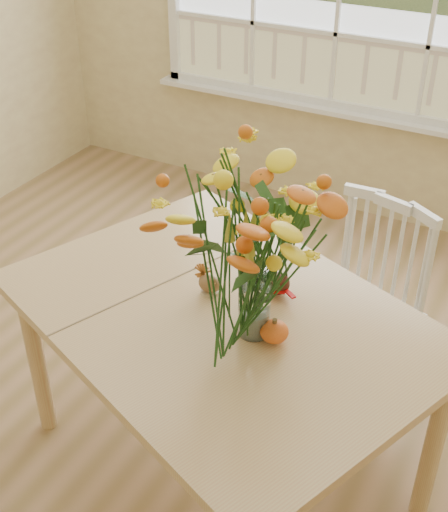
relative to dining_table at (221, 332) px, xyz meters
The scene contains 7 objects.
floor 0.85m from the dining_table, behind, with size 4.00×4.50×0.01m, color olive.
dining_table is the anchor object (origin of this frame).
windsor_chair 0.79m from the dining_table, 64.06° to the left, with size 0.53×0.52×0.94m.
flower_vase 0.48m from the dining_table, 17.76° to the right, with size 0.51×0.51×0.60m.
pumpkin 0.27m from the dining_table, 14.37° to the right, with size 0.10×0.10×0.07m, color #E2551A.
turkey_figurine 0.18m from the dining_table, 140.17° to the left, with size 0.09×0.07×0.11m.
dark_gourd 0.26m from the dining_table, 55.67° to the left, with size 0.13×0.09×0.08m.
Camera 1 is at (1.36, -1.73, 2.28)m, focal length 48.00 mm.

